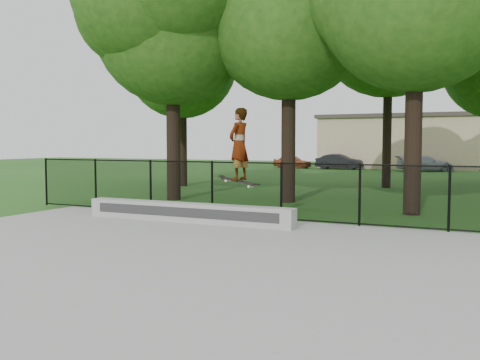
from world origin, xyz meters
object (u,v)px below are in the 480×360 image
(car_c, at_px, (425,163))
(grind_ledge, at_px, (186,212))
(skater_airborne, at_px, (239,145))
(car_a, at_px, (292,162))
(car_b, at_px, (339,162))

(car_c, bearing_deg, grind_ledge, 150.99)
(grind_ledge, distance_m, skater_airborne, 2.25)
(grind_ledge, distance_m, car_a, 30.39)
(grind_ledge, bearing_deg, skater_airborne, -1.62)
(car_a, relative_size, car_b, 0.95)
(car_c, bearing_deg, skater_airborne, 153.95)
(car_a, bearing_deg, grind_ledge, -157.59)
(car_b, relative_size, car_c, 0.90)
(car_a, xyz_separation_m, car_c, (10.28, -0.71, 0.04))
(grind_ledge, distance_m, car_c, 28.81)
(skater_airborne, bearing_deg, car_a, 107.31)
(grind_ledge, xyz_separation_m, car_c, (2.59, 28.69, 0.27))
(car_a, distance_m, car_b, 3.97)
(car_a, distance_m, skater_airborne, 30.87)
(grind_ledge, relative_size, skater_airborne, 3.06)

